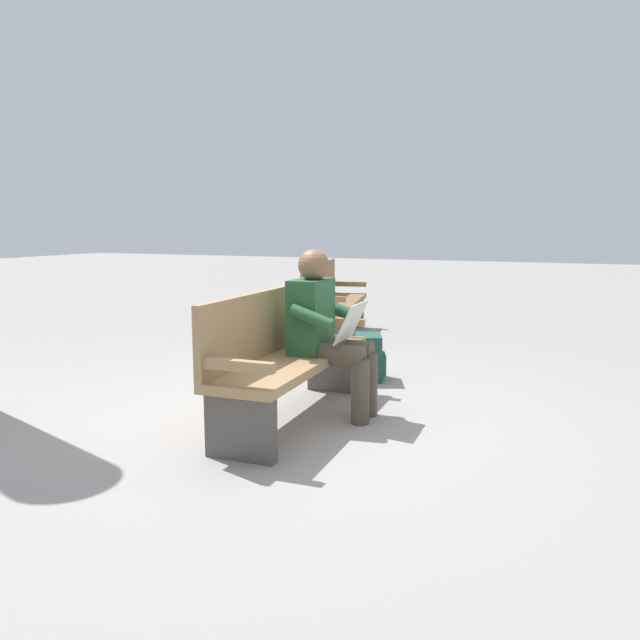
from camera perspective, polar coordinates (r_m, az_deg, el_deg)
ground_plane at (r=4.39m, az=-2.28°, el=-9.11°), size 40.00×40.00×0.00m
bench_near at (r=4.30m, az=-3.19°, el=-3.17°), size 1.82×0.55×0.90m
person_seated at (r=4.34m, az=0.55°, el=-0.77°), size 0.58×0.58×1.18m
backpack at (r=5.46m, az=4.53°, el=-3.45°), size 0.40×0.35×0.40m
bench_far at (r=7.42m, az=1.05°, el=1.88°), size 1.86×0.83×0.90m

